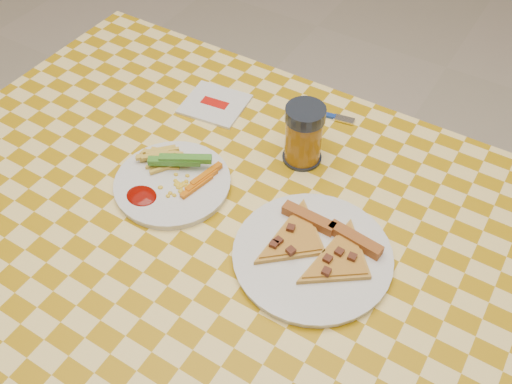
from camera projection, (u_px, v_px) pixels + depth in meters
table at (228, 241)px, 1.09m from camera, size 1.28×0.88×0.76m
plate_left at (173, 184)px, 1.08m from camera, size 0.26×0.26×0.01m
plate_right at (312, 256)px, 0.97m from camera, size 0.29×0.29×0.01m
fries_veggies at (173, 171)px, 1.08m from camera, size 0.18×0.17×0.04m
pizza_slices at (319, 246)px, 0.97m from camera, size 0.22×0.21×0.02m
drink_glass at (304, 135)px, 1.09m from camera, size 0.08×0.08×0.13m
napkin at (215, 104)px, 1.25m from camera, size 0.14×0.14×0.01m
fork at (324, 114)px, 1.22m from camera, size 0.14×0.04×0.01m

